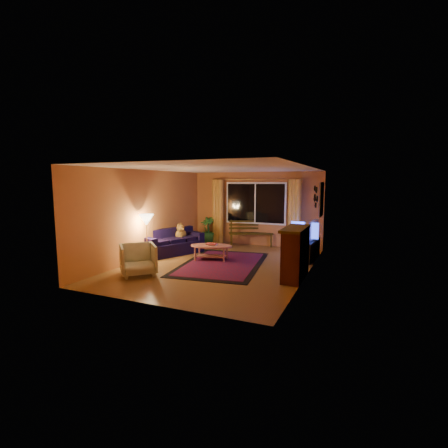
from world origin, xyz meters
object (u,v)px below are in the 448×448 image
at_px(bench, 251,240).
at_px(tv_console, 308,250).
at_px(coffee_table, 211,253).
at_px(sofa, 172,242).
at_px(floor_lamp, 147,238).
at_px(armchair, 138,258).

xyz_separation_m(bench, tv_console, (2.07, -1.16, 0.05)).
xyz_separation_m(bench, coffee_table, (-0.36, -2.35, -0.01)).
distance_m(bench, coffee_table, 2.37).
bearing_deg(tv_console, sofa, -162.35).
bearing_deg(floor_lamp, coffee_table, 26.72).
distance_m(bench, armchair, 4.52).
distance_m(floor_lamp, coffee_table, 1.81).
xyz_separation_m(sofa, armchair, (0.49, -2.23, 0.03)).
bearing_deg(sofa, bench, 73.89).
bearing_deg(sofa, armchair, -53.57).
height_order(sofa, coffee_table, sofa).
height_order(sofa, armchair, armchair).
bearing_deg(sofa, tv_console, 37.82).
bearing_deg(armchair, sofa, 57.36).
height_order(bench, floor_lamp, floor_lamp).
relative_size(armchair, coffee_table, 0.68).
bearing_deg(floor_lamp, tv_console, 26.30).
bearing_deg(floor_lamp, armchair, -61.83).
distance_m(sofa, armchair, 2.28).
bearing_deg(bench, coffee_table, -123.27).
xyz_separation_m(bench, armchair, (-1.29, -4.33, 0.18)).
distance_m(sofa, tv_console, 3.97).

